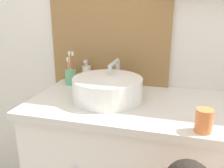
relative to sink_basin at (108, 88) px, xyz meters
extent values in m
cube|color=silver|center=(0.18, 0.33, 0.31)|extent=(3.20, 0.06, 2.50)
cube|color=olive|center=(-0.08, 0.29, 0.35)|extent=(0.73, 0.02, 1.08)
cube|color=#B2C1CC|center=(-0.08, 0.28, 0.35)|extent=(0.67, 0.01, 1.02)
cube|color=beige|center=(0.18, 0.00, -0.08)|extent=(1.15, 0.59, 0.03)
cylinder|color=white|center=(0.00, 0.00, 0.00)|extent=(0.36, 0.36, 0.12)
cylinder|color=silver|center=(0.00, 0.00, 0.05)|extent=(0.29, 0.29, 0.01)
cylinder|color=silver|center=(0.00, 0.20, 0.02)|extent=(0.02, 0.02, 0.17)
cylinder|color=silver|center=(0.00, 0.12, 0.10)|extent=(0.02, 0.16, 0.02)
cylinder|color=silver|center=(0.00, 0.04, 0.09)|extent=(0.02, 0.02, 0.02)
sphere|color=white|center=(0.10, 0.20, -0.02)|extent=(0.05, 0.05, 0.05)
cylinder|color=#66B27F|center=(-0.29, 0.18, -0.02)|extent=(0.07, 0.07, 0.09)
cylinder|color=#D6423D|center=(-0.27, 0.19, 0.05)|extent=(0.01, 0.01, 0.19)
cube|color=white|center=(-0.27, 0.19, 0.13)|extent=(0.01, 0.02, 0.02)
cylinder|color=#E5CC4C|center=(-0.30, 0.20, 0.05)|extent=(0.01, 0.01, 0.19)
cube|color=white|center=(-0.30, 0.20, 0.13)|extent=(0.01, 0.02, 0.02)
cylinder|color=pink|center=(-0.30, 0.17, 0.03)|extent=(0.01, 0.01, 0.16)
cube|color=white|center=(-0.30, 0.17, 0.10)|extent=(0.01, 0.02, 0.02)
cylinder|color=beige|center=(-0.20, 0.23, -0.01)|extent=(0.05, 0.05, 0.11)
cylinder|color=silver|center=(-0.20, 0.23, 0.06)|extent=(0.02, 0.02, 0.02)
cube|color=silver|center=(-0.20, 0.22, 0.08)|extent=(0.02, 0.03, 0.02)
cylinder|color=pink|center=(0.43, -0.16, -0.24)|extent=(0.01, 0.05, 0.12)
cylinder|color=orange|center=(0.45, -0.23, -0.01)|extent=(0.07, 0.07, 0.09)
camera|label=1|loc=(0.35, -1.16, 0.41)|focal=40.00mm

